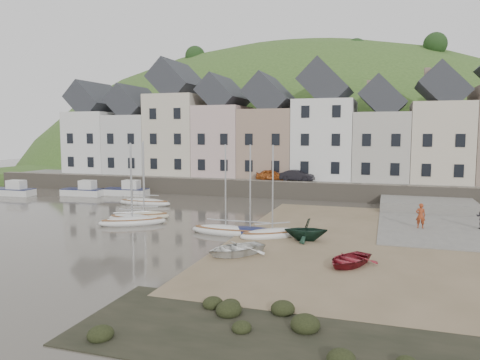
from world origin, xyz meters
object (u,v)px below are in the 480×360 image
(rowboat_white, at_px, (235,249))
(rowboat_red, at_px, (349,260))
(person_red, at_px, (421,216))
(car_left, at_px, (272,175))
(rowboat_green, at_px, (306,229))
(sailboat_0, at_px, (145,202))
(car_right, at_px, (297,176))

(rowboat_white, distance_m, rowboat_red, 6.24)
(person_red, xyz_separation_m, car_left, (-14.52, 14.68, 1.18))
(rowboat_white, relative_size, rowboat_red, 1.11)
(rowboat_green, distance_m, rowboat_red, 5.71)
(sailboat_0, bearing_deg, person_red, -9.25)
(rowboat_red, distance_m, car_right, 26.60)
(rowboat_red, height_order, car_right, car_right)
(sailboat_0, distance_m, rowboat_green, 19.81)
(rowboat_green, relative_size, person_red, 1.50)
(sailboat_0, relative_size, person_red, 3.52)
(rowboat_white, relative_size, car_right, 0.94)
(rowboat_red, distance_m, person_red, 11.53)
(car_left, bearing_deg, rowboat_red, -174.58)
(rowboat_white, xyz_separation_m, person_red, (10.35, 10.57, 0.60))
(rowboat_red, xyz_separation_m, person_red, (4.11, 10.76, 0.63))
(sailboat_0, relative_size, car_left, 1.79)
(rowboat_white, bearing_deg, car_left, 138.19)
(person_red, relative_size, car_left, 0.51)
(rowboat_green, height_order, rowboat_red, rowboat_green)
(rowboat_green, xyz_separation_m, car_left, (-7.36, 20.63, 1.43))
(rowboat_green, bearing_deg, car_right, -179.36)
(rowboat_red, height_order, car_left, car_left)
(rowboat_green, xyz_separation_m, rowboat_red, (3.05, -4.81, -0.39))
(rowboat_green, height_order, person_red, person_red)
(rowboat_green, xyz_separation_m, car_right, (-4.52, 20.63, 1.44))
(rowboat_red, distance_m, car_left, 27.55)
(sailboat_0, distance_m, rowboat_white, 20.15)
(rowboat_green, bearing_deg, sailboat_0, -131.73)
(rowboat_red, xyz_separation_m, car_right, (-7.57, 25.44, 1.82))
(rowboat_green, height_order, car_right, car_right)
(rowboat_white, xyz_separation_m, rowboat_green, (3.19, 4.63, 0.35))
(sailboat_0, relative_size, car_right, 1.71)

